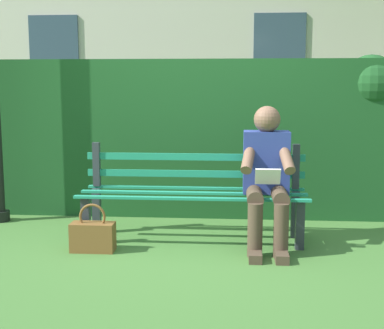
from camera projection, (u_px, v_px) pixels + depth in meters
name	position (u px, v px, depth m)	size (l,w,h in m)	color
ground	(193.00, 240.00, 4.62)	(60.00, 60.00, 0.00)	#3D6B2D
park_bench	(194.00, 192.00, 4.64)	(1.93, 0.51, 0.82)	#2D3338
person_seated	(267.00, 174.00, 4.39)	(0.44, 0.73, 1.16)	navy
hedge_backdrop	(193.00, 135.00, 5.58)	(5.95, 0.69, 1.62)	#19471E
handbag	(93.00, 236.00, 4.31)	(0.35, 0.16, 0.39)	brown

